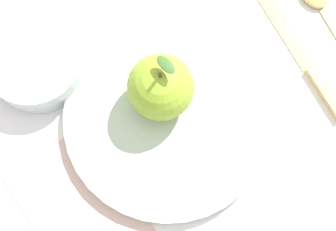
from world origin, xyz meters
TOP-DOWN VIEW (x-y plane):
  - ground_plane at (0.00, 0.00)m, footprint 2.40×2.40m
  - dinner_plate at (-0.04, 0.03)m, footprint 0.24×0.24m
  - apple at (-0.02, 0.05)m, footprint 0.07×0.07m
  - side_bowl at (-0.07, 0.19)m, footprint 0.11×0.11m
  - knife at (0.12, -0.07)m, footprint 0.10×0.18m
  - spoon at (0.19, -0.04)m, footprint 0.10×0.15m
  - linen_napkin at (-0.18, 0.04)m, footprint 0.16×0.20m

SIDE VIEW (x-z plane):
  - ground_plane at x=0.00m, z-range 0.00..0.00m
  - linen_napkin at x=-0.18m, z-range 0.00..0.00m
  - knife at x=0.12m, z-range 0.00..0.01m
  - spoon at x=0.19m, z-range 0.00..0.01m
  - dinner_plate at x=-0.04m, z-range 0.00..0.02m
  - side_bowl at x=-0.07m, z-range 0.00..0.05m
  - apple at x=-0.02m, z-range 0.01..0.10m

